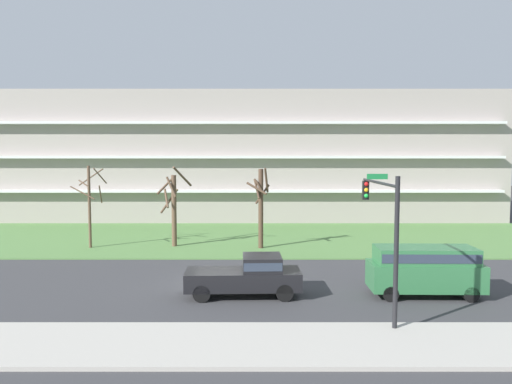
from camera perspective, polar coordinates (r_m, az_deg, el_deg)
ground at (r=25.43m, az=-4.07°, el=-10.85°), size 160.00×160.00×0.00m
sidewalk_curb_near at (r=17.84m, az=-6.11°, el=-17.37°), size 80.00×4.00×0.15m
grass_lawn_strip at (r=39.08m, az=-2.52°, el=-5.40°), size 80.00×16.00×0.08m
apartment_building at (r=52.27m, az=-1.81°, el=4.16°), size 52.93×12.50×12.95m
tree_far_left at (r=36.27m, az=-18.68°, el=-1.11°), size 2.13×2.10×5.92m
tree_left at (r=35.44m, az=-9.45°, el=-1.55°), size 2.56×2.55×5.90m
tree_center at (r=34.16m, az=0.83°, el=-1.49°), size 1.68×1.71×5.78m
pickup_black_near_left at (r=23.18m, az=-0.67°, el=-9.76°), size 5.47×2.20×1.95m
van_green_center_left at (r=24.41m, az=19.53°, el=-8.37°), size 5.24×2.10×2.36m
traffic_signal_mast at (r=20.67m, az=14.98°, el=-3.00°), size 0.90×5.60×5.90m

